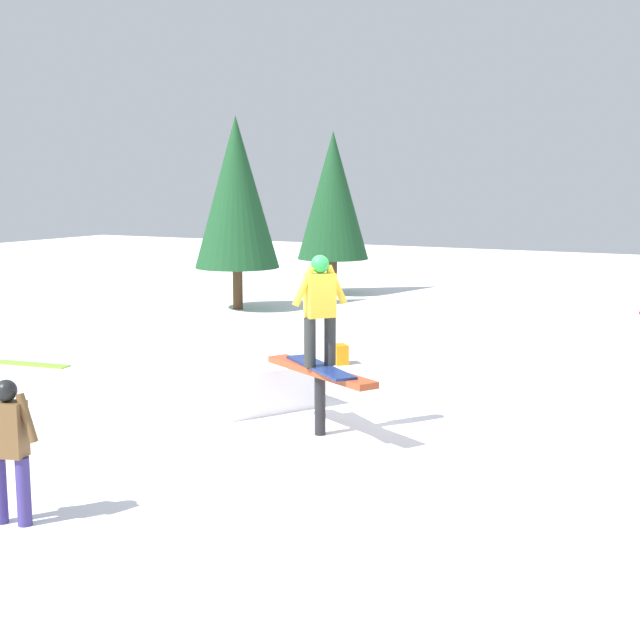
{
  "coord_description": "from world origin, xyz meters",
  "views": [
    {
      "loc": [
        5.0,
        -9.46,
        3.13
      ],
      "look_at": [
        0.0,
        0.0,
        1.44
      ],
      "focal_mm": 50.0,
      "sensor_mm": 36.0,
      "label": 1
    }
  ],
  "objects_px": {
    "bystander_brown": "(9,444)",
    "pine_tree_near": "(333,196)",
    "rail_feature": "(320,380)",
    "main_rider_on_rail": "(320,313)",
    "loose_snowboard_lime": "(31,364)",
    "pine_tree_far": "(236,193)",
    "backpack_on_snow": "(340,354)"
  },
  "relations": [
    {
      "from": "bystander_brown",
      "to": "pine_tree_near",
      "type": "xyz_separation_m",
      "value": [
        -5.0,
        16.26,
        1.94
      ]
    },
    {
      "from": "rail_feature",
      "to": "main_rider_on_rail",
      "type": "distance_m",
      "value": 0.83
    },
    {
      "from": "loose_snowboard_lime",
      "to": "pine_tree_far",
      "type": "distance_m",
      "value": 7.81
    },
    {
      "from": "rail_feature",
      "to": "loose_snowboard_lime",
      "type": "relative_size",
      "value": 1.36
    },
    {
      "from": "main_rider_on_rail",
      "to": "pine_tree_near",
      "type": "xyz_separation_m",
      "value": [
        -6.14,
        12.37,
        1.17
      ]
    },
    {
      "from": "main_rider_on_rail",
      "to": "pine_tree_far",
      "type": "bearing_deg",
      "value": 166.17
    },
    {
      "from": "rail_feature",
      "to": "bystander_brown",
      "type": "height_order",
      "value": "bystander_brown"
    },
    {
      "from": "bystander_brown",
      "to": "pine_tree_near",
      "type": "height_order",
      "value": "pine_tree_near"
    },
    {
      "from": "loose_snowboard_lime",
      "to": "backpack_on_snow",
      "type": "relative_size",
      "value": 4.12
    },
    {
      "from": "main_rider_on_rail",
      "to": "pine_tree_near",
      "type": "height_order",
      "value": "pine_tree_near"
    },
    {
      "from": "bystander_brown",
      "to": "loose_snowboard_lime",
      "type": "xyz_separation_m",
      "value": [
        -5.2,
        5.3,
        -0.75
      ]
    },
    {
      "from": "main_rider_on_rail",
      "to": "pine_tree_far",
      "type": "xyz_separation_m",
      "value": [
        -6.86,
        8.67,
        1.29
      ]
    },
    {
      "from": "backpack_on_snow",
      "to": "pine_tree_near",
      "type": "distance_m",
      "value": 9.84
    },
    {
      "from": "bystander_brown",
      "to": "backpack_on_snow",
      "type": "xyz_separation_m",
      "value": [
        -0.56,
        7.84,
        -0.59
      ]
    },
    {
      "from": "main_rider_on_rail",
      "to": "loose_snowboard_lime",
      "type": "relative_size",
      "value": 0.99
    },
    {
      "from": "rail_feature",
      "to": "backpack_on_snow",
      "type": "bearing_deg",
      "value": 141.09
    },
    {
      "from": "rail_feature",
      "to": "backpack_on_snow",
      "type": "distance_m",
      "value": 4.34
    },
    {
      "from": "main_rider_on_rail",
      "to": "backpack_on_snow",
      "type": "distance_m",
      "value": 4.51
    },
    {
      "from": "rail_feature",
      "to": "pine_tree_far",
      "type": "distance_m",
      "value": 11.26
    },
    {
      "from": "backpack_on_snow",
      "to": "pine_tree_far",
      "type": "bearing_deg",
      "value": 1.43
    },
    {
      "from": "rail_feature",
      "to": "main_rider_on_rail",
      "type": "xyz_separation_m",
      "value": [
        0.0,
        0.0,
        0.83
      ]
    },
    {
      "from": "pine_tree_far",
      "to": "backpack_on_snow",
      "type": "bearing_deg",
      "value": -42.48
    },
    {
      "from": "backpack_on_snow",
      "to": "pine_tree_near",
      "type": "bearing_deg",
      "value": -18.3
    },
    {
      "from": "pine_tree_near",
      "to": "pine_tree_far",
      "type": "bearing_deg",
      "value": -101.06
    },
    {
      "from": "main_rider_on_rail",
      "to": "pine_tree_near",
      "type": "relative_size",
      "value": 0.31
    },
    {
      "from": "rail_feature",
      "to": "pine_tree_far",
      "type": "bearing_deg",
      "value": 156.13
    },
    {
      "from": "pine_tree_near",
      "to": "pine_tree_far",
      "type": "height_order",
      "value": "pine_tree_far"
    },
    {
      "from": "backpack_on_snow",
      "to": "loose_snowboard_lime",
      "type": "bearing_deg",
      "value": 72.63
    },
    {
      "from": "pine_tree_near",
      "to": "backpack_on_snow",
      "type": "bearing_deg",
      "value": -62.21
    },
    {
      "from": "main_rider_on_rail",
      "to": "bystander_brown",
      "type": "height_order",
      "value": "main_rider_on_rail"
    },
    {
      "from": "rail_feature",
      "to": "bystander_brown",
      "type": "bearing_deg",
      "value": -78.53
    },
    {
      "from": "main_rider_on_rail",
      "to": "bystander_brown",
      "type": "xyz_separation_m",
      "value": [
        -1.14,
        -3.89,
        -0.77
      ]
    }
  ]
}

